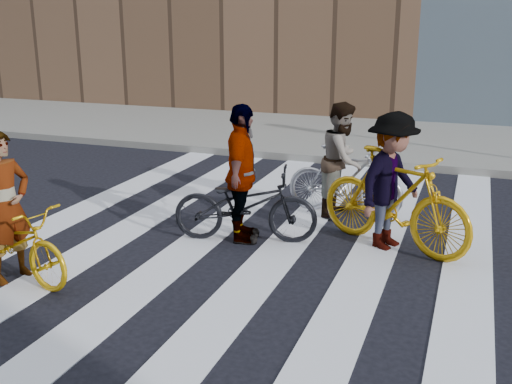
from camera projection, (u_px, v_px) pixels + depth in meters
The scene contains 11 objects.
ground at pixel (318, 265), 7.01m from camera, with size 100.00×100.00×0.00m, color black.
sidewalk_far at pixel (400, 141), 13.74m from camera, with size 100.00×5.00×0.15m, color gray.
zebra_crosswalk at pixel (318, 265), 7.01m from camera, with size 8.25×10.00×0.01m.
bike_yellow_left at pixel (14, 242), 6.52m from camera, with size 0.59×1.68×0.88m, color #D59F0B.
bike_silver_mid at pixel (345, 181), 8.70m from camera, with size 0.48×1.72×1.03m, color silver.
bike_yellow_right at pixel (394, 200), 7.38m from camera, with size 0.59×2.10×1.26m, color #D8980C.
bike_dark_rear at pixel (245, 205), 7.66m from camera, with size 0.64×1.85×0.97m, color black.
rider_left at pixel (6, 207), 6.43m from camera, with size 0.61×0.40×1.67m, color slate.
rider_mid at pixel (342, 159), 8.63m from camera, with size 0.80×0.63×1.66m, color slate.
rider_right at pixel (391, 182), 7.34m from camera, with size 1.11×0.64×1.72m, color slate.
rider_rear at pixel (241, 174), 7.57m from camera, with size 1.04×0.43×1.78m, color slate.
Camera 1 is at (1.57, -6.34, 2.78)m, focal length 42.00 mm.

